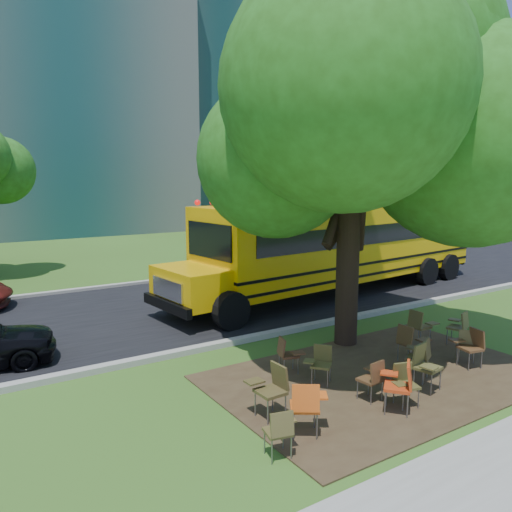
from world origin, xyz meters
TOP-DOWN VIEW (x-y plane):
  - ground at (0.00, 0.00)m, footprint 160.00×160.00m
  - dirt_patch at (1.00, -0.50)m, footprint 7.00×4.50m
  - asphalt_road at (0.00, 7.00)m, footprint 80.00×8.00m
  - kerb_near at (0.00, 3.00)m, footprint 80.00×0.25m
  - kerb_far at (0.00, 11.10)m, footprint 80.00×0.25m
  - building_right at (24.00, 38.00)m, footprint 30.00×16.00m
  - bg_tree_3 at (8.00, 14.00)m, footprint 5.60×5.60m
  - bg_tree_4 at (16.00, 13.00)m, footprint 5.00×5.00m
  - main_tree at (1.83, 1.50)m, footprint 7.20×7.20m
  - school_bus at (5.88, 5.99)m, footprint 13.56×4.22m
  - chair_0 at (-2.58, -1.86)m, footprint 0.59×0.46m
  - chair_1 at (-1.86, -1.58)m, footprint 0.81×0.64m
  - chair_2 at (0.05, -1.83)m, footprint 0.65×0.82m
  - chair_3 at (0.32, -1.67)m, footprint 0.63×0.49m
  - chair_4 at (-0.02, -1.24)m, footprint 0.54×0.53m
  - chair_5 at (1.18, -1.43)m, footprint 0.63×0.65m
  - chair_6 at (3.05, -1.19)m, footprint 0.52×0.66m
  - chair_7 at (3.25, -0.95)m, footprint 0.68×0.54m
  - chair_8 at (-1.95, -0.72)m, footprint 0.58×0.63m
  - chair_9 at (-0.31, -0.07)m, footprint 0.69×0.55m
  - chair_10 at (-0.59, 0.70)m, footprint 0.49×0.62m
  - chair_11 at (1.55, -1.04)m, footprint 0.61×0.73m
  - chair_12 at (2.08, -0.30)m, footprint 0.54×0.59m
  - chair_13 at (4.14, -0.13)m, footprint 0.60×0.66m
  - chair_14 at (3.31, 0.43)m, footprint 0.52×0.59m

SIDE VIEW (x-z plane):
  - ground at x=0.00m, z-range 0.00..0.00m
  - dirt_patch at x=1.00m, z-range 0.00..0.03m
  - asphalt_road at x=0.00m, z-range 0.00..0.04m
  - kerb_near at x=0.00m, z-range 0.00..0.14m
  - kerb_far at x=0.00m, z-range 0.00..0.14m
  - chair_0 at x=-2.58m, z-range 0.09..0.88m
  - chair_7 at x=3.25m, z-range 0.09..0.89m
  - chair_3 at x=0.32m, z-range 0.09..0.90m
  - chair_10 at x=-0.59m, z-range 0.10..0.90m
  - chair_9 at x=-0.31m, z-range 0.10..0.90m
  - chair_4 at x=-0.02m, z-range 0.10..0.92m
  - chair_13 at x=4.14m, z-range 0.10..0.99m
  - chair_6 at x=3.05m, z-range 0.10..0.99m
  - chair_14 at x=3.31m, z-range 0.11..1.00m
  - chair_12 at x=2.08m, z-range 0.11..1.01m
  - chair_11 at x=1.55m, z-range 0.11..1.01m
  - chair_5 at x=1.18m, z-range 0.11..1.04m
  - chair_1 at x=-1.86m, z-range 0.11..1.06m
  - chair_8 at x=-1.95m, z-range 0.11..1.08m
  - chair_2 at x=0.05m, z-range 0.11..1.08m
  - school_bus at x=5.88m, z-range 0.26..3.52m
  - bg_tree_4 at x=16.00m, z-range 0.92..7.77m
  - bg_tree_3 at x=8.00m, z-range 1.11..8.95m
  - main_tree at x=1.83m, z-range 1.00..10.21m
  - building_right at x=24.00m, z-range 0.00..25.00m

